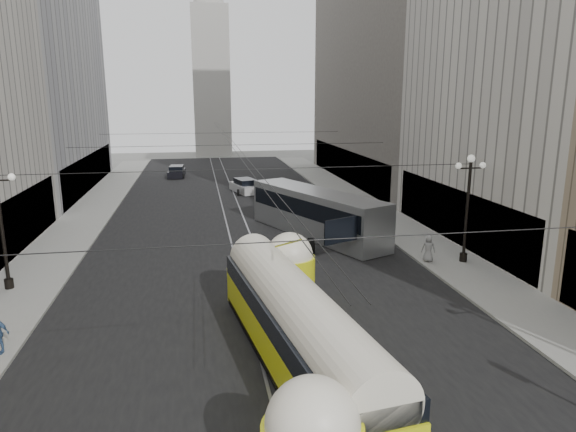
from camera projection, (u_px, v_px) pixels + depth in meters
name	position (u px, v px, depth m)	size (l,w,h in m)	color
road	(234.00, 217.00, 42.45)	(20.00, 85.00, 0.02)	black
sidewalk_left	(90.00, 213.00, 43.74)	(4.00, 72.00, 0.15)	gray
sidewalk_right	(360.00, 203.00, 47.84)	(4.00, 72.00, 0.15)	gray
rail_left	(225.00, 218.00, 42.32)	(0.12, 85.00, 0.04)	gray
rail_right	(243.00, 217.00, 42.58)	(0.12, 85.00, 0.04)	gray
building_left_far	(16.00, 49.00, 50.64)	(12.60, 28.60, 28.60)	#999999
building_right_far	(400.00, 36.00, 57.00)	(12.60, 32.60, 32.60)	#514C47
distant_tower	(211.00, 64.00, 84.58)	(6.00, 6.00, 31.36)	#B2AFA8
lamppost_left_mid	(1.00, 220.00, 25.55)	(1.86, 0.44, 6.37)	black
lamppost_right_mid	(468.00, 202.00, 29.85)	(1.86, 0.44, 6.37)	black
catenary	(235.00, 147.00, 40.17)	(25.00, 72.00, 0.23)	black
streetcar	(297.00, 325.00, 18.59)	(4.29, 15.57, 3.43)	#CFD612
city_bus	(316.00, 211.00, 36.46)	(7.68, 13.33, 3.26)	#929496
sedan_white_far	(245.00, 186.00, 53.12)	(3.07, 4.95, 1.45)	white
sedan_dark_far	(177.00, 172.00, 63.49)	(2.13, 4.56, 1.40)	black
pedestrian_sidewalk_right	(428.00, 248.00, 30.44)	(0.80, 0.49, 1.63)	gray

